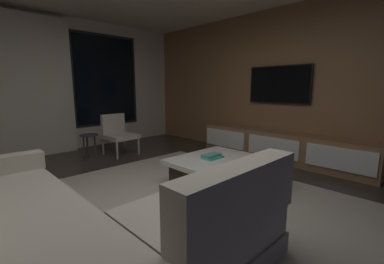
% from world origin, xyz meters
% --- Properties ---
extents(floor, '(9.20, 9.20, 0.00)m').
position_xyz_m(floor, '(0.00, 0.00, 0.00)').
color(floor, '#332B26').
extents(back_wall_with_window, '(6.60, 0.30, 2.70)m').
position_xyz_m(back_wall_with_window, '(-0.06, 3.62, 1.34)').
color(back_wall_with_window, beige).
rests_on(back_wall_with_window, floor).
extents(media_wall, '(0.12, 7.80, 2.70)m').
position_xyz_m(media_wall, '(3.06, 0.00, 1.35)').
color(media_wall, '#8E6642').
rests_on(media_wall, floor).
extents(area_rug, '(3.20, 3.80, 0.01)m').
position_xyz_m(area_rug, '(0.35, -0.10, 0.01)').
color(area_rug, '#ADA391').
rests_on(area_rug, floor).
extents(sectional_couch, '(1.98, 2.50, 0.82)m').
position_xyz_m(sectional_couch, '(-0.91, -0.20, 0.29)').
color(sectional_couch, '#A49C8C').
rests_on(sectional_couch, floor).
extents(coffee_table, '(1.16, 1.16, 0.36)m').
position_xyz_m(coffee_table, '(1.10, 0.03, 0.19)').
color(coffee_table, '#32261C').
rests_on(coffee_table, floor).
extents(book_stack_on_coffee_table, '(0.29, 0.17, 0.06)m').
position_xyz_m(book_stack_on_coffee_table, '(1.07, 0.19, 0.39)').
color(book_stack_on_coffee_table, '#40C296').
rests_on(book_stack_on_coffee_table, coffee_table).
extents(accent_chair_near_window, '(0.57, 0.59, 0.78)m').
position_xyz_m(accent_chair_near_window, '(0.97, 2.55, 0.43)').
color(accent_chair_near_window, '#B2ADA0').
rests_on(accent_chair_near_window, floor).
extents(side_stool, '(0.32, 0.32, 0.46)m').
position_xyz_m(side_stool, '(0.40, 2.56, 0.37)').
color(side_stool, '#333338').
rests_on(side_stool, floor).
extents(media_console, '(0.46, 3.10, 0.52)m').
position_xyz_m(media_console, '(2.77, 0.05, 0.25)').
color(media_console, '#8E6642').
rests_on(media_console, floor).
extents(mounted_tv, '(0.05, 1.16, 0.67)m').
position_xyz_m(mounted_tv, '(2.95, 0.25, 1.35)').
color(mounted_tv, black).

